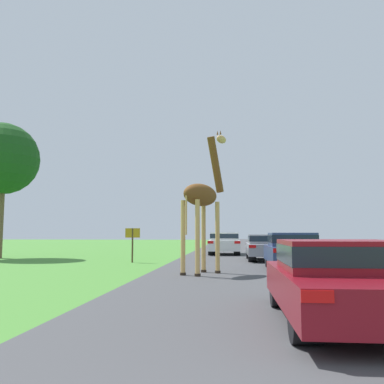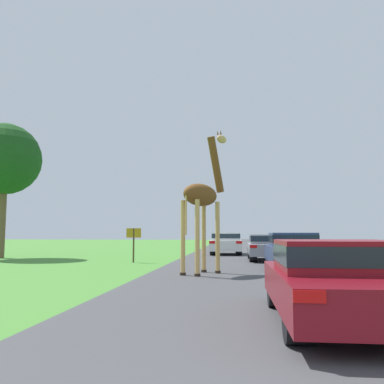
# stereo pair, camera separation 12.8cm
# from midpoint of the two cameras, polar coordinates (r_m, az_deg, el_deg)

# --- Properties ---
(road) EXTENTS (7.22, 120.00, 0.00)m
(road) POSITION_cam_midpoint_polar(r_m,az_deg,el_deg) (31.00, 6.85, -8.27)
(road) COLOR #424244
(road) RESTS_ON ground
(giraffe_near_road) EXTENTS (1.67, 2.46, 5.20)m
(giraffe_near_road) POSITION_cam_midpoint_polar(r_m,az_deg,el_deg) (14.02, 1.30, -0.75)
(giraffe_near_road) COLOR tan
(giraffe_near_road) RESTS_ON ground
(car_lead_maroon) EXTENTS (1.91, 4.31, 1.27)m
(car_lead_maroon) POSITION_cam_midpoint_polar(r_m,az_deg,el_deg) (6.86, 19.55, -11.33)
(car_lead_maroon) COLOR maroon
(car_lead_maroon) RESTS_ON ground
(car_queue_right) EXTENTS (1.97, 3.95, 1.40)m
(car_queue_right) POSITION_cam_midpoint_polar(r_m,az_deg,el_deg) (26.53, 4.44, -7.12)
(car_queue_right) COLOR silver
(car_queue_right) RESTS_ON ground
(car_queue_left) EXTENTS (1.82, 4.24, 1.30)m
(car_queue_left) POSITION_cam_midpoint_polar(r_m,az_deg,el_deg) (21.10, 10.05, -7.50)
(car_queue_left) COLOR gray
(car_queue_left) RESTS_ON ground
(car_far_ahead) EXTENTS (1.83, 4.12, 1.39)m
(car_far_ahead) POSITION_cam_midpoint_polar(r_m,az_deg,el_deg) (16.09, 13.63, -7.87)
(car_far_ahead) COLOR navy
(car_far_ahead) RESTS_ON ground
(tree_centre_back) EXTENTS (4.02, 4.02, 7.56)m
(tree_centre_back) POSITION_cam_midpoint_polar(r_m,az_deg,el_deg) (25.26, -25.20, 4.19)
(tree_centre_back) COLOR brown
(tree_centre_back) RESTS_ON ground
(sign_post) EXTENTS (0.70, 0.08, 1.60)m
(sign_post) POSITION_cam_midpoint_polar(r_m,az_deg,el_deg) (19.47, -8.53, -6.48)
(sign_post) COLOR #4C3823
(sign_post) RESTS_ON ground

